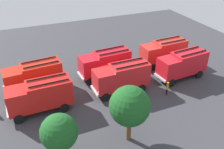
# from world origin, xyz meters

# --- Properties ---
(ground_plane) EXTENTS (56.25, 56.25, 0.00)m
(ground_plane) POSITION_xyz_m (0.00, 0.00, 0.00)
(ground_plane) COLOR #38383D
(fire_truck_0) EXTENTS (7.30, 3.01, 3.88)m
(fire_truck_0) POSITION_xyz_m (-9.37, -2.27, 2.15)
(fire_truck_0) COLOR red
(fire_truck_0) RESTS_ON ground
(fire_truck_1) EXTENTS (7.32, 3.07, 3.88)m
(fire_truck_1) POSITION_xyz_m (0.12, -2.16, 2.15)
(fire_truck_1) COLOR red
(fire_truck_1) RESTS_ON ground
(fire_truck_2) EXTENTS (7.37, 3.20, 3.88)m
(fire_truck_2) POSITION_xyz_m (9.69, -2.28, 2.15)
(fire_truck_2) COLOR red
(fire_truck_2) RESTS_ON ground
(fire_truck_3) EXTENTS (7.39, 3.27, 3.88)m
(fire_truck_3) POSITION_xyz_m (-9.47, 2.22, 2.15)
(fire_truck_3) COLOR red
(fire_truck_3) RESTS_ON ground
(fire_truck_4) EXTENTS (7.24, 2.85, 3.88)m
(fire_truck_4) POSITION_xyz_m (-0.42, 2.14, 2.15)
(fire_truck_4) COLOR red
(fire_truck_4) RESTS_ON ground
(fire_truck_5) EXTENTS (7.24, 2.86, 3.88)m
(fire_truck_5) POSITION_xyz_m (9.57, 2.35, 2.15)
(fire_truck_5) COLOR red
(fire_truck_5) RESTS_ON ground
(firefighter_1) EXTENTS (0.41, 0.48, 1.74)m
(firefighter_1) POSITION_xyz_m (-5.36, 5.01, 0.98)
(firefighter_1) COLOR black
(firefighter_1) RESTS_ON ground
(tree_0) EXTENTS (3.84, 3.84, 5.95)m
(tree_0) POSITION_xyz_m (2.47, 10.14, 4.00)
(tree_0) COLOR brown
(tree_0) RESTS_ON ground
(tree_1) EXTENTS (3.21, 3.21, 4.98)m
(tree_1) POSITION_xyz_m (9.06, 10.31, 3.35)
(tree_1) COLOR brown
(tree_1) RESTS_ON ground
(traffic_cone_0) EXTENTS (0.47, 0.47, 0.67)m
(traffic_cone_0) POSITION_xyz_m (7.80, -5.00, 0.33)
(traffic_cone_0) COLOR #F2600C
(traffic_cone_0) RESTS_ON ground
(traffic_cone_1) EXTENTS (0.39, 0.39, 0.56)m
(traffic_cone_1) POSITION_xyz_m (-0.09, 4.62, 0.28)
(traffic_cone_1) COLOR #F2600C
(traffic_cone_1) RESTS_ON ground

